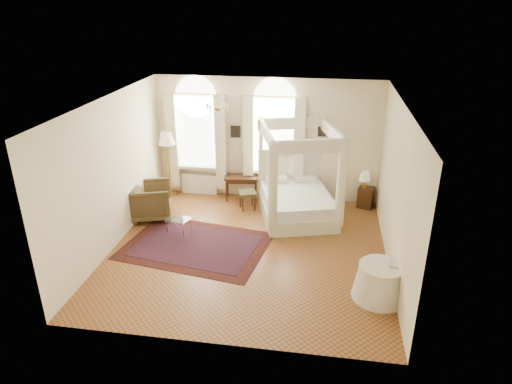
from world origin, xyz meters
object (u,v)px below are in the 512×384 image
canopy_bed (297,198)px  side_table (380,282)px  armchair (151,201)px  nightstand (366,197)px  floor_lamp (167,141)px  coffee_table (178,220)px  writing_desk (241,180)px  stool (247,195)px

canopy_bed → side_table: 3.61m
armchair → side_table: armchair is taller
nightstand → floor_lamp: size_ratio=0.30×
armchair → side_table: size_ratio=0.99×
coffee_table → floor_lamp: floor_lamp is taller
canopy_bed → floor_lamp: 3.88m
canopy_bed → writing_desk: bearing=151.5°
nightstand → coffee_table: size_ratio=0.87×
nightstand → side_table: side_table is taller
nightstand → writing_desk: 3.37m
coffee_table → stool: bearing=48.5°
nightstand → coffee_table: bearing=-154.2°
floor_lamp → side_table: bearing=-36.5°
writing_desk → armchair: bearing=-144.7°
writing_desk → floor_lamp: size_ratio=0.52×
canopy_bed → stool: size_ratio=4.55×
writing_desk → armchair: (-2.05, -1.45, -0.13)m
nightstand → floor_lamp: (-5.40, 0.00, 1.30)m
armchair → floor_lamp: floor_lamp is taller
stool → nightstand: bearing=11.0°
armchair → coffee_table: size_ratio=1.56×
stool → coffee_table: (-1.38, -1.56, -0.08)m
nightstand → floor_lamp: bearing=180.0°
floor_lamp → canopy_bed: bearing=-13.4°
stool → side_table: 4.59m
stool → floor_lamp: size_ratio=0.30×
stool → armchair: (-2.32, -0.85, 0.04)m
writing_desk → floor_lamp: 2.28m
canopy_bed → coffee_table: (-2.70, -1.29, -0.20)m
writing_desk → stool: writing_desk is taller
armchair → side_table: 5.97m
floor_lamp → coffee_table: bearing=-66.6°
canopy_bed → nightstand: bearing=26.1°
armchair → coffee_table: 1.18m
canopy_bed → nightstand: size_ratio=4.57×
nightstand → stool: bearing=-169.0°
nightstand → stool: 3.14m
floor_lamp → side_table: (5.40, -4.00, -1.24)m
canopy_bed → floor_lamp: canopy_bed is taller
coffee_table → canopy_bed: bearing=25.6°
nightstand → side_table: bearing=-90.0°
side_table → armchair: bearing=154.7°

